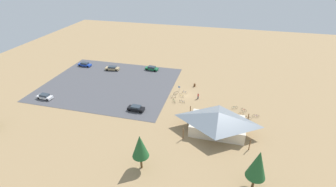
{
  "coord_description": "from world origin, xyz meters",
  "views": [
    {
      "loc": [
        -10.02,
        59.13,
        34.1
      ],
      "look_at": [
        4.27,
        2.44,
        1.2
      ],
      "focal_mm": 25.71,
      "sensor_mm": 36.0,
      "label": 1
    }
  ],
  "objects_px": {
    "bicycle_purple_trailside": "(256,116)",
    "bicycle_blue_front_row": "(185,92)",
    "bicycle_white_yard_front": "(173,97)",
    "bicycle_silver_near_sign": "(176,93)",
    "bicycle_orange_edge_south": "(241,114)",
    "trash_bin": "(195,85)",
    "car_blue_end_stall": "(85,64)",
    "car_white_front_row": "(45,96)",
    "bicycle_teal_mid_cluster": "(235,107)",
    "pine_midwest": "(140,146)",
    "pine_east": "(258,164)",
    "bicycle_red_yard_right": "(244,110)",
    "visitor_crossing_yard": "(198,96)",
    "lot_sign": "(179,88)",
    "bicycle_blue_edge_north": "(182,101)",
    "car_green_aisle_side": "(152,68)",
    "bike_pavilion": "(218,121)",
    "car_black_mid_lot": "(136,108)",
    "bicycle_green_near_porch": "(174,101)",
    "bicycle_black_yard_center": "(248,118)",
    "car_tan_inner_stall": "(112,68)"
  },
  "relations": [
    {
      "from": "bicycle_purple_trailside",
      "to": "bicycle_white_yard_front",
      "type": "bearing_deg",
      "value": -11.02
    },
    {
      "from": "bicycle_orange_edge_south",
      "to": "bicycle_silver_near_sign",
      "type": "bearing_deg",
      "value": -19.51
    },
    {
      "from": "bicycle_green_near_porch",
      "to": "bicycle_orange_edge_south",
      "type": "bearing_deg",
      "value": 173.87
    },
    {
      "from": "pine_east",
      "to": "bicycle_blue_edge_north",
      "type": "distance_m",
      "value": 30.06
    },
    {
      "from": "pine_midwest",
      "to": "bicycle_orange_edge_south",
      "type": "distance_m",
      "value": 29.31
    },
    {
      "from": "pine_east",
      "to": "bicycle_blue_front_row",
      "type": "xyz_separation_m",
      "value": [
        17.25,
        -29.41,
        -4.97
      ]
    },
    {
      "from": "trash_bin",
      "to": "bicycle_blue_edge_north",
      "type": "distance_m",
      "value": 10.37
    },
    {
      "from": "lot_sign",
      "to": "bicycle_blue_front_row",
      "type": "xyz_separation_m",
      "value": [
        -1.68,
        0.01,
        -1.05
      ]
    },
    {
      "from": "bicycle_blue_front_row",
      "to": "bicycle_teal_mid_cluster",
      "type": "bearing_deg",
      "value": 160.98
    },
    {
      "from": "bicycle_blue_edge_north",
      "to": "car_green_aisle_side",
      "type": "height_order",
      "value": "car_green_aisle_side"
    },
    {
      "from": "pine_east",
      "to": "bicycle_red_yard_right",
      "type": "xyz_separation_m",
      "value": [
        0.91,
        -23.98,
        -4.97
      ]
    },
    {
      "from": "bicycle_teal_mid_cluster",
      "to": "pine_midwest",
      "type": "bearing_deg",
      "value": 56.34
    },
    {
      "from": "bicycle_teal_mid_cluster",
      "to": "visitor_crossing_yard",
      "type": "bearing_deg",
      "value": -15.68
    },
    {
      "from": "bicycle_white_yard_front",
      "to": "bicycle_orange_edge_south",
      "type": "height_order",
      "value": "bicycle_orange_edge_south"
    },
    {
      "from": "bicycle_teal_mid_cluster",
      "to": "bike_pavilion",
      "type": "bearing_deg",
      "value": 69.72
    },
    {
      "from": "pine_midwest",
      "to": "bicycle_white_yard_front",
      "type": "bearing_deg",
      "value": -89.69
    },
    {
      "from": "bicycle_black_yard_center",
      "to": "bicycle_purple_trailside",
      "type": "xyz_separation_m",
      "value": [
        -1.94,
        -1.42,
        -0.03
      ]
    },
    {
      "from": "pine_midwest",
      "to": "car_blue_end_stall",
      "type": "xyz_separation_m",
      "value": [
        36.23,
        -40.8,
        -4.45
      ]
    },
    {
      "from": "pine_midwest",
      "to": "bicycle_teal_mid_cluster",
      "type": "distance_m",
      "value": 30.37
    },
    {
      "from": "bicycle_white_yard_front",
      "to": "bicycle_silver_near_sign",
      "type": "relative_size",
      "value": 1.22
    },
    {
      "from": "bicycle_orange_edge_south",
      "to": "car_white_front_row",
      "type": "distance_m",
      "value": 53.05
    },
    {
      "from": "bicycle_white_yard_front",
      "to": "car_tan_inner_stall",
      "type": "xyz_separation_m",
      "value": [
        24.91,
        -13.42,
        0.38
      ]
    },
    {
      "from": "bicycle_teal_mid_cluster",
      "to": "bicycle_blue_front_row",
      "type": "height_order",
      "value": "bicycle_teal_mid_cluster"
    },
    {
      "from": "bicycle_white_yard_front",
      "to": "bicycle_silver_near_sign",
      "type": "xyz_separation_m",
      "value": [
        -0.27,
        -2.23,
        0.0
      ]
    },
    {
      "from": "bicycle_silver_near_sign",
      "to": "bicycle_blue_front_row",
      "type": "bearing_deg",
      "value": -158.55
    },
    {
      "from": "car_green_aisle_side",
      "to": "bicycle_blue_front_row",
      "type": "bearing_deg",
      "value": 136.51
    },
    {
      "from": "bicycle_purple_trailside",
      "to": "bicycle_blue_front_row",
      "type": "relative_size",
      "value": 1.02
    },
    {
      "from": "bike_pavilion",
      "to": "visitor_crossing_yard",
      "type": "height_order",
      "value": "bike_pavilion"
    },
    {
      "from": "pine_east",
      "to": "car_white_front_row",
      "type": "distance_m",
      "value": 57.13
    },
    {
      "from": "bicycle_orange_edge_south",
      "to": "bicycle_blue_front_row",
      "type": "xyz_separation_m",
      "value": [
        15.68,
        -7.38,
        -0.02
      ]
    },
    {
      "from": "bicycle_red_yard_right",
      "to": "visitor_crossing_yard",
      "type": "height_order",
      "value": "visitor_crossing_yard"
    },
    {
      "from": "bike_pavilion",
      "to": "lot_sign",
      "type": "xyz_separation_m",
      "value": [
        11.89,
        -15.29,
        -1.35
      ]
    },
    {
      "from": "bicycle_red_yard_right",
      "to": "trash_bin",
      "type": "bearing_deg",
      "value": -36.26
    },
    {
      "from": "visitor_crossing_yard",
      "to": "bicycle_orange_edge_south",
      "type": "bearing_deg",
      "value": 155.27
    },
    {
      "from": "bike_pavilion",
      "to": "bicycle_blue_front_row",
      "type": "height_order",
      "value": "bike_pavilion"
    },
    {
      "from": "bicycle_blue_edge_north",
      "to": "bicycle_purple_trailside",
      "type": "height_order",
      "value": "bicycle_blue_edge_north"
    },
    {
      "from": "bicycle_silver_near_sign",
      "to": "bicycle_black_yard_center",
      "type": "bearing_deg",
      "value": 158.08
    },
    {
      "from": "trash_bin",
      "to": "bicycle_blue_edge_north",
      "type": "xyz_separation_m",
      "value": [
        1.9,
        10.19,
        -0.1
      ]
    },
    {
      "from": "bicycle_orange_edge_south",
      "to": "car_blue_end_stall",
      "type": "relative_size",
      "value": 0.3
    },
    {
      "from": "bicycle_green_near_porch",
      "to": "car_green_aisle_side",
      "type": "distance_m",
      "value": 22.65
    },
    {
      "from": "bicycle_white_yard_front",
      "to": "bicycle_purple_trailside",
      "type": "relative_size",
      "value": 0.99
    },
    {
      "from": "car_blue_end_stall",
      "to": "visitor_crossing_yard",
      "type": "bearing_deg",
      "value": 163.09
    },
    {
      "from": "trash_bin",
      "to": "car_blue_end_stall",
      "type": "distance_m",
      "value": 41.32
    },
    {
      "from": "bicycle_red_yard_right",
      "to": "car_green_aisle_side",
      "type": "distance_m",
      "value": 35.98
    },
    {
      "from": "bike_pavilion",
      "to": "pine_east",
      "type": "height_order",
      "value": "pine_east"
    },
    {
      "from": "car_black_mid_lot",
      "to": "car_blue_end_stall",
      "type": "relative_size",
      "value": 0.89
    },
    {
      "from": "pine_east",
      "to": "bicycle_teal_mid_cluster",
      "type": "bearing_deg",
      "value": -82.6
    },
    {
      "from": "car_blue_end_stall",
      "to": "bicycle_purple_trailside",
      "type": "bearing_deg",
      "value": 162.35
    },
    {
      "from": "bicycle_silver_near_sign",
      "to": "car_white_front_row",
      "type": "xyz_separation_m",
      "value": [
        34.68,
        11.55,
        0.39
      ]
    },
    {
      "from": "bike_pavilion",
      "to": "trash_bin",
      "type": "height_order",
      "value": "bike_pavilion"
    }
  ]
}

